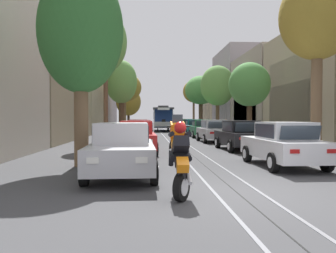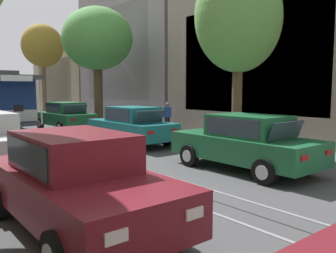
{
  "view_description": "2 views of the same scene",
  "coord_description": "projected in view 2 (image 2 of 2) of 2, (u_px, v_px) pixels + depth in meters",
  "views": [
    {
      "loc": [
        -2.06,
        -7.8,
        1.73
      ],
      "look_at": [
        -0.5,
        18.57,
        1.06
      ],
      "focal_mm": 36.82,
      "sensor_mm": 36.0,
      "label": 1
    },
    {
      "loc": [
        -5.15,
        16.21,
        2.28
      ],
      "look_at": [
        2.04,
        24.99,
        1.08
      ],
      "focal_mm": 37.38,
      "sensor_mm": 36.0,
      "label": 2
    }
  ],
  "objects": [
    {
      "name": "ground_plane",
      "position": [
        165.0,
        185.0,
        8.43
      ],
      "size": [
        160.0,
        160.0,
        0.0
      ],
      "primitive_type": "plane",
      "color": "#424244"
    },
    {
      "name": "trolley_track_rails",
      "position": [
        94.0,
        161.0,
        11.24
      ],
      "size": [
        1.14,
        64.58,
        0.01
      ],
      "color": "gray",
      "rests_on": "ground"
    },
    {
      "name": "building_facade_right",
      "position": [
        282.0,
        46.0,
        16.92
      ],
      "size": [
        5.77,
        56.28,
        10.62
      ],
      "color": "beige",
      "rests_on": "ground"
    },
    {
      "name": "parked_car_maroon_fourth_left",
      "position": [
        76.0,
        181.0,
        5.68
      ],
      "size": [
        2.01,
        4.37,
        1.58
      ],
      "color": "maroon",
      "rests_on": "ground"
    },
    {
      "name": "parked_car_green_fourth_right",
      "position": [
        245.0,
        142.0,
        9.85
      ],
      "size": [
        2.03,
        4.37,
        1.58
      ],
      "color": "#1E6038",
      "rests_on": "ground"
    },
    {
      "name": "parked_car_teal_fifth_right",
      "position": [
        131.0,
        125.0,
        14.49
      ],
      "size": [
        2.02,
        4.37,
        1.58
      ],
      "color": "#196B70",
      "rests_on": "ground"
    },
    {
      "name": "parked_car_green_sixth_right",
      "position": [
        65.0,
        116.0,
        19.76
      ],
      "size": [
        2.14,
        4.42,
        1.58
      ],
      "color": "#1E6038",
      "rests_on": "ground"
    },
    {
      "name": "street_tree_kerb_right_mid",
      "position": [
        239.0,
        18.0,
        11.96
      ],
      "size": [
        3.23,
        2.79,
        6.62
      ],
      "color": "brown",
      "rests_on": "ground"
    },
    {
      "name": "street_tree_kerb_right_fourth",
      "position": [
        97.0,
        40.0,
        19.65
      ],
      "size": [
        3.87,
        4.21,
        6.88
      ],
      "color": "#4C3826",
      "rests_on": "ground"
    },
    {
      "name": "street_tree_kerb_right_far",
      "position": [
        43.0,
        46.0,
        27.43
      ],
      "size": [
        3.27,
        2.68,
        7.4
      ],
      "color": "brown",
      "rests_on": "ground"
    },
    {
      "name": "pedestrian_on_left_pavement",
      "position": [
        167.0,
        115.0,
        19.04
      ],
      "size": [
        0.55,
        0.4,
        1.59
      ],
      "color": "black",
      "rests_on": "ground"
    }
  ]
}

